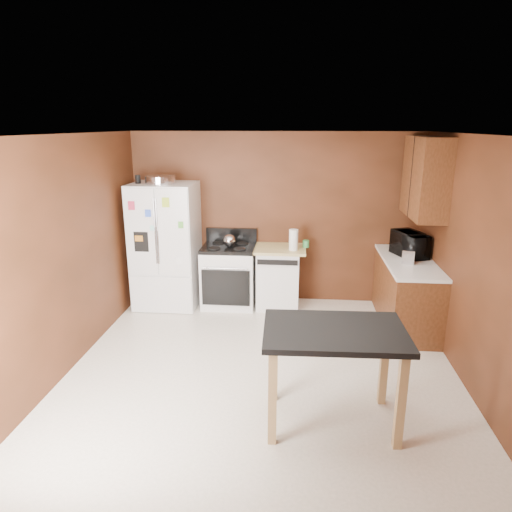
# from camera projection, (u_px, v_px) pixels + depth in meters

# --- Properties ---
(floor) EXTENTS (4.50, 4.50, 0.00)m
(floor) POSITION_uv_depth(u_px,v_px,m) (262.00, 373.00, 4.93)
(floor) COLOR white
(floor) RESTS_ON ground
(ceiling) EXTENTS (4.50, 4.50, 0.00)m
(ceiling) POSITION_uv_depth(u_px,v_px,m) (263.00, 135.00, 4.24)
(ceiling) COLOR white
(ceiling) RESTS_ON ground
(wall_back) EXTENTS (4.20, 0.00, 4.20)m
(wall_back) POSITION_uv_depth(u_px,v_px,m) (274.00, 219.00, 6.74)
(wall_back) COLOR #5B2C18
(wall_back) RESTS_ON ground
(wall_front) EXTENTS (4.20, 0.00, 4.20)m
(wall_front) POSITION_uv_depth(u_px,v_px,m) (228.00, 386.00, 2.43)
(wall_front) COLOR #5B2C18
(wall_front) RESTS_ON ground
(wall_left) EXTENTS (0.00, 4.50, 4.50)m
(wall_left) POSITION_uv_depth(u_px,v_px,m) (63.00, 257.00, 4.77)
(wall_left) COLOR #5B2C18
(wall_left) RESTS_ON ground
(wall_right) EXTENTS (0.00, 4.50, 4.50)m
(wall_right) POSITION_uv_depth(u_px,v_px,m) (479.00, 269.00, 4.40)
(wall_right) COLOR #5B2C18
(wall_right) RESTS_ON ground
(roasting_pan) EXTENTS (0.42, 0.42, 0.11)m
(roasting_pan) POSITION_uv_depth(u_px,v_px,m) (160.00, 180.00, 6.31)
(roasting_pan) COLOR silver
(roasting_pan) RESTS_ON refrigerator
(pen_cup) EXTENTS (0.08, 0.08, 0.12)m
(pen_cup) POSITION_uv_depth(u_px,v_px,m) (138.00, 179.00, 6.33)
(pen_cup) COLOR black
(pen_cup) RESTS_ON refrigerator
(kettle) EXTENTS (0.18, 0.18, 0.18)m
(kettle) POSITION_uv_depth(u_px,v_px,m) (229.00, 241.00, 6.52)
(kettle) COLOR silver
(kettle) RESTS_ON gas_range
(paper_towel) EXTENTS (0.16, 0.16, 0.29)m
(paper_towel) POSITION_uv_depth(u_px,v_px,m) (293.00, 240.00, 6.38)
(paper_towel) COLOR white
(paper_towel) RESTS_ON dishwasher
(green_canister) EXTENTS (0.11, 0.11, 0.10)m
(green_canister) POSITION_uv_depth(u_px,v_px,m) (306.00, 244.00, 6.55)
(green_canister) COLOR green
(green_canister) RESTS_ON dishwasher
(toaster) EXTENTS (0.22, 0.27, 0.18)m
(toaster) POSITION_uv_depth(u_px,v_px,m) (409.00, 256.00, 5.79)
(toaster) COLOR silver
(toaster) RESTS_ON right_cabinets
(microwave) EXTENTS (0.53, 0.62, 0.29)m
(microwave) POSITION_uv_depth(u_px,v_px,m) (410.00, 245.00, 6.05)
(microwave) COLOR black
(microwave) RESTS_ON right_cabinets
(refrigerator) EXTENTS (0.90, 0.80, 1.80)m
(refrigerator) POSITION_uv_depth(u_px,v_px,m) (166.00, 246.00, 6.60)
(refrigerator) COLOR white
(refrigerator) RESTS_ON ground
(gas_range) EXTENTS (0.76, 0.68, 1.10)m
(gas_range) POSITION_uv_depth(u_px,v_px,m) (229.00, 275.00, 6.70)
(gas_range) COLOR white
(gas_range) RESTS_ON ground
(dishwasher) EXTENTS (0.78, 0.63, 0.89)m
(dishwasher) POSITION_uv_depth(u_px,v_px,m) (278.00, 276.00, 6.66)
(dishwasher) COLOR white
(dishwasher) RESTS_ON ground
(right_cabinets) EXTENTS (0.63, 1.58, 2.45)m
(right_cabinets) POSITION_uv_depth(u_px,v_px,m) (412.00, 259.00, 5.93)
(right_cabinets) COLOR brown
(right_cabinets) RESTS_ON ground
(island) EXTENTS (1.24, 0.85, 0.91)m
(island) POSITION_uv_depth(u_px,v_px,m) (334.00, 344.00, 3.93)
(island) COLOR black
(island) RESTS_ON ground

